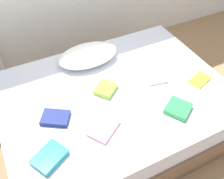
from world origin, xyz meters
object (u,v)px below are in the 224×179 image
(textbook_pink, at_px, (104,128))
(textbook_white, at_px, (156,78))
(textbook_teal, at_px, (50,157))
(pillow, at_px, (88,55))
(textbook_lime, at_px, (106,89))
(textbook_navy, at_px, (55,118))
(textbook_green, at_px, (178,109))
(bed, at_px, (114,110))
(textbook_yellow, at_px, (200,80))

(textbook_pink, bearing_deg, textbook_white, -9.90)
(textbook_teal, bearing_deg, pillow, 24.47)
(textbook_lime, relative_size, textbook_teal, 0.81)
(pillow, xyz_separation_m, textbook_lime, (-0.02, -0.44, -0.05))
(textbook_pink, bearing_deg, textbook_navy, 105.66)
(textbook_green, bearing_deg, textbook_white, 51.86)
(textbook_lime, bearing_deg, textbook_pink, -155.81)
(bed, height_order, textbook_teal, textbook_teal)
(bed, height_order, textbook_lime, textbook_lime)
(textbook_green, bearing_deg, pillow, 82.26)
(textbook_pink, distance_m, textbook_navy, 0.39)
(bed, height_order, pillow, pillow)
(textbook_teal, bearing_deg, textbook_yellow, -22.22)
(textbook_navy, bearing_deg, bed, 39.07)
(textbook_navy, bearing_deg, textbook_yellow, 25.43)
(textbook_pink, xyz_separation_m, textbook_lime, (0.19, 0.36, 0.01))
(textbook_teal, bearing_deg, bed, 0.27)
(textbook_green, distance_m, textbook_white, 0.40)
(textbook_yellow, height_order, textbook_white, textbook_white)
(textbook_green, distance_m, textbook_navy, 0.98)
(textbook_pink, distance_m, textbook_teal, 0.44)
(bed, distance_m, textbook_green, 0.62)
(textbook_green, relative_size, textbook_yellow, 0.94)
(textbook_pink, relative_size, textbook_lime, 1.30)
(textbook_yellow, bearing_deg, textbook_pink, 167.00)
(textbook_white, relative_size, textbook_navy, 0.83)
(bed, distance_m, textbook_white, 0.49)
(pillow, distance_m, textbook_yellow, 1.07)
(textbook_white, distance_m, textbook_navy, 0.96)
(textbook_pink, bearing_deg, textbook_lime, 28.40)
(textbook_white, height_order, textbook_navy, textbook_navy)
(textbook_green, height_order, textbook_yellow, textbook_green)
(textbook_green, bearing_deg, textbook_teal, 146.16)
(textbook_lime, height_order, textbook_navy, textbook_lime)
(textbook_pink, distance_m, textbook_green, 0.63)
(pillow, relative_size, textbook_yellow, 2.95)
(textbook_green, relative_size, textbook_teal, 0.84)
(textbook_white, bearing_deg, textbook_teal, -150.80)
(textbook_white, distance_m, textbook_lime, 0.48)
(textbook_yellow, bearing_deg, textbook_navy, 154.64)
(textbook_pink, xyz_separation_m, textbook_white, (0.66, 0.29, 0.00))
(textbook_green, bearing_deg, bed, 99.07)
(textbook_navy, xyz_separation_m, textbook_teal, (-0.14, -0.31, 0.00))
(textbook_pink, height_order, textbook_green, textbook_green)
(textbook_white, height_order, textbook_lime, textbook_lime)
(textbook_pink, bearing_deg, textbook_green, -42.88)
(bed, xyz_separation_m, textbook_yellow, (0.76, -0.22, 0.26))
(textbook_lime, distance_m, textbook_teal, 0.76)
(textbook_pink, height_order, textbook_lime, textbook_lime)
(textbook_navy, bearing_deg, textbook_pink, -8.39)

